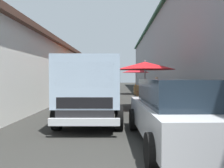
% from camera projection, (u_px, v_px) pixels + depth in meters
% --- Properties ---
extents(ground, '(90.00, 90.00, 0.00)m').
position_uv_depth(ground, '(118.00, 98.00, 15.54)').
color(ground, '#282826').
extents(building_left_whitewash, '(49.80, 7.50, 3.61)m').
position_uv_depth(building_left_whitewash, '(33.00, 73.00, 17.92)').
color(building_left_whitewash, silver).
rests_on(building_left_whitewash, ground).
extents(building_right_concrete, '(49.80, 7.50, 7.16)m').
position_uv_depth(building_right_concrete, '(205.00, 51.00, 17.48)').
color(building_right_concrete, gray).
rests_on(building_right_concrete, ground).
extents(fruit_stall_near_right, '(2.37, 2.37, 2.37)m').
position_uv_depth(fruit_stall_near_right, '(136.00, 73.00, 19.10)').
color(fruit_stall_near_right, '#9E9EA3').
rests_on(fruit_stall_near_right, ground).
extents(fruit_stall_near_left, '(2.77, 2.77, 2.28)m').
position_uv_depth(fruit_stall_near_left, '(145.00, 71.00, 10.17)').
color(fruit_stall_near_left, '#9E9EA3').
rests_on(fruit_stall_near_left, ground).
extents(fruit_stall_far_right, '(2.35, 2.35, 2.23)m').
position_uv_depth(fruit_stall_far_right, '(93.00, 74.00, 13.79)').
color(fruit_stall_far_right, '#9E9EA3').
rests_on(fruit_stall_far_right, ground).
extents(hatchback_car, '(3.98, 2.06, 1.45)m').
position_uv_depth(hatchback_car, '(179.00, 112.00, 4.86)').
color(hatchback_car, '#ADAFB5').
rests_on(hatchback_car, ground).
extents(delivery_truck, '(4.96, 2.07, 2.08)m').
position_uv_depth(delivery_truck, '(90.00, 92.00, 6.87)').
color(delivery_truck, black).
rests_on(delivery_truck, ground).
extents(vendor_by_crates, '(0.42, 0.51, 1.51)m').
position_uv_depth(vendor_by_crates, '(156.00, 86.00, 15.97)').
color(vendor_by_crates, '#665B4C').
rests_on(vendor_by_crates, ground).
extents(vendor_in_shade, '(0.59, 0.40, 1.67)m').
position_uv_depth(vendor_in_shade, '(65.00, 90.00, 8.91)').
color(vendor_in_shade, navy).
rests_on(vendor_in_shade, ground).
extents(parked_scooter, '(1.69, 0.43, 1.14)m').
position_uv_depth(parked_scooter, '(187.00, 105.00, 8.42)').
color(parked_scooter, black).
rests_on(parked_scooter, ground).
extents(plastic_stool, '(0.30, 0.30, 0.43)m').
position_uv_depth(plastic_stool, '(174.00, 110.00, 7.92)').
color(plastic_stool, '#1E8C3F').
rests_on(plastic_stool, ground).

